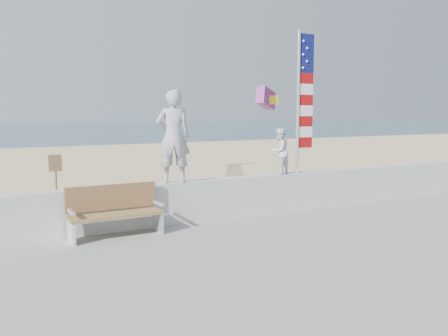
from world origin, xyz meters
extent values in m
plane|color=#2E4C5C|center=(0.00, 0.00, 0.00)|extent=(220.00, 220.00, 0.00)
cube|color=beige|center=(0.00, 9.00, 0.04)|extent=(90.00, 40.00, 0.08)
cube|color=gray|center=(0.00, -4.00, 0.13)|extent=(50.00, 12.40, 0.10)
cube|color=beige|center=(0.00, 2.00, 0.63)|extent=(30.00, 0.35, 0.90)
imported|color=#9F9EA3|center=(-0.94, 2.00, 2.07)|extent=(0.84, 0.69, 1.99)
imported|color=white|center=(1.86, 2.00, 1.64)|extent=(0.67, 0.60, 1.13)
cube|color=olive|center=(-2.38, 1.45, 0.62)|extent=(1.80, 0.50, 0.06)
cube|color=brown|center=(-2.38, 1.72, 0.93)|extent=(1.80, 0.05, 0.50)
cube|color=white|center=(-3.23, 1.45, 0.38)|extent=(0.06, 0.50, 0.40)
cube|color=silver|center=(-3.23, 1.40, 0.78)|extent=(0.06, 0.45, 0.05)
cube|color=silver|center=(-1.53, 1.45, 0.38)|extent=(0.06, 0.50, 0.40)
cube|color=white|center=(-1.53, 1.40, 0.78)|extent=(0.06, 0.45, 0.05)
cylinder|color=silver|center=(2.41, 2.00, 2.83)|extent=(0.08, 0.08, 3.50)
cube|color=#0F1451|center=(2.65, 2.00, 4.03)|extent=(0.44, 0.02, 0.95)
cube|color=#9E0A0C|center=(2.65, 2.00, 1.84)|extent=(0.44, 0.02, 0.26)
cube|color=white|center=(2.65, 2.00, 2.10)|extent=(0.44, 0.02, 0.26)
cube|color=#9E0A0C|center=(2.65, 2.00, 2.37)|extent=(0.44, 0.02, 0.26)
cube|color=white|center=(2.65, 2.00, 2.63)|extent=(0.44, 0.02, 0.26)
cube|color=#9E0A0C|center=(2.65, 2.00, 2.89)|extent=(0.44, 0.02, 0.26)
cube|color=white|center=(2.65, 2.00, 3.16)|extent=(0.44, 0.02, 0.26)
cube|color=#9E0A0C|center=(2.65, 2.00, 3.42)|extent=(0.44, 0.02, 0.26)
sphere|color=white|center=(2.53, 1.98, 3.68)|extent=(0.06, 0.06, 0.06)
sphere|color=white|center=(2.65, 1.98, 3.84)|extent=(0.06, 0.06, 0.06)
sphere|color=white|center=(2.53, 1.98, 4.00)|extent=(0.06, 0.06, 0.06)
sphere|color=white|center=(2.65, 1.98, 4.16)|extent=(0.06, 0.06, 0.06)
sphere|color=white|center=(2.53, 1.98, 4.32)|extent=(0.06, 0.06, 0.06)
cube|color=red|center=(2.29, 3.23, 2.97)|extent=(0.88, 0.70, 0.62)
cube|color=yellow|center=(2.44, 3.23, 2.92)|extent=(0.32, 0.24, 0.23)
cylinder|color=olive|center=(-2.89, 4.96, 0.68)|extent=(0.07, 0.07, 1.20)
cube|color=brown|center=(-2.89, 4.94, 1.33)|extent=(0.32, 0.03, 0.42)
camera|label=1|loc=(-4.94, -7.40, 2.59)|focal=38.00mm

